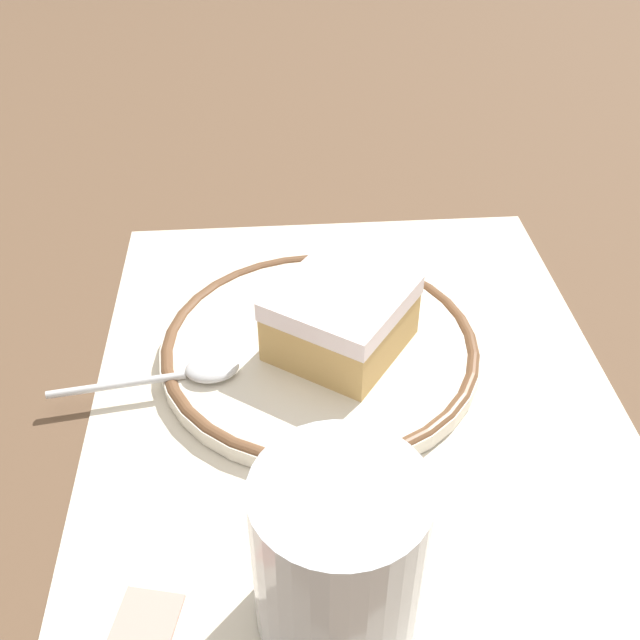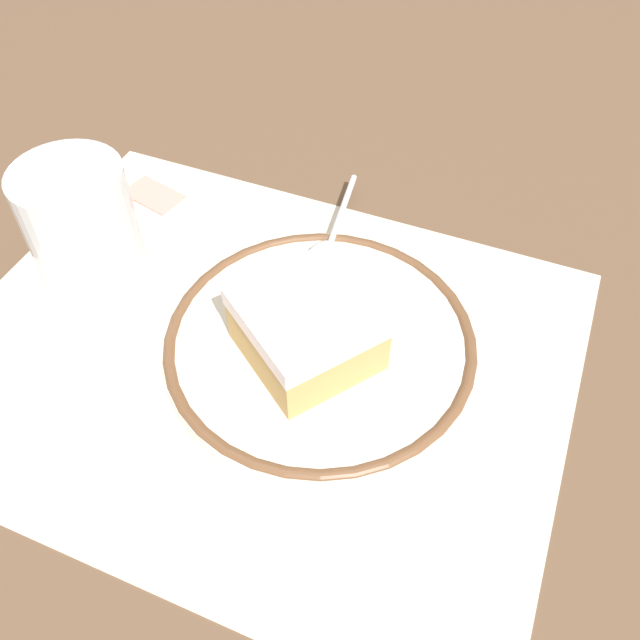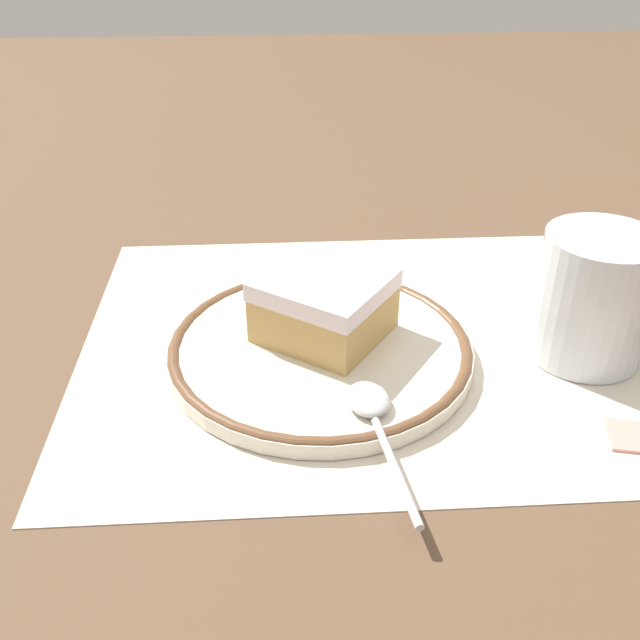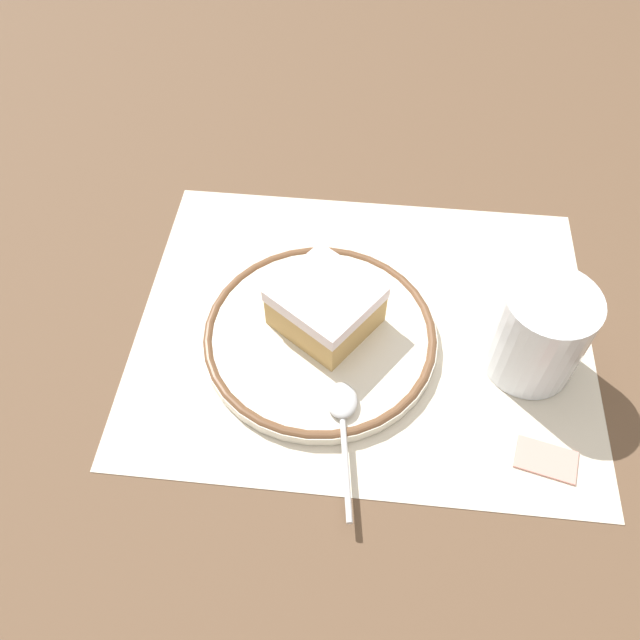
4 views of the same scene
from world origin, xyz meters
name	(u,v)px [view 2 (image 2 of 4)]	position (x,y,z in m)	size (l,w,h in m)	color
ground_plane	(257,354)	(0.00, 0.00, 0.00)	(2.40, 2.40, 0.00)	brown
placemat	(257,353)	(0.00, 0.00, 0.00)	(0.43, 0.34, 0.00)	beige
plate	(320,342)	(-0.04, -0.02, 0.01)	(0.22, 0.22, 0.01)	silver
cake_slice	(307,329)	(-0.04, -0.01, 0.04)	(0.11, 0.11, 0.05)	tan
spoon	(328,247)	(-0.01, -0.10, 0.02)	(0.03, 0.12, 0.01)	silver
cup	(84,232)	(0.15, -0.03, 0.04)	(0.08, 0.08, 0.09)	silver
sugar_packet	(153,193)	(0.16, -0.12, 0.00)	(0.05, 0.03, 0.01)	#E5998C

